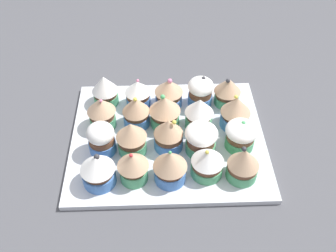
{
  "coord_description": "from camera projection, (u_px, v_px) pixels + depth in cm",
  "views": [
    {
      "loc": [
        -1.84,
        -53.57,
        59.82
      ],
      "look_at": [
        0.0,
        0.0,
        4.2
      ],
      "focal_mm": 40.55,
      "sensor_mm": 36.0,
      "label": 1
    }
  ],
  "objects": [
    {
      "name": "cupcake_5",
      "position": [
        101.0,
        138.0,
        0.74
      ],
      "size": [
        5.46,
        5.46,
        7.04
      ],
      "color": "#477AC6",
      "rests_on": "baking_tray"
    },
    {
      "name": "cupcake_17",
      "position": [
        169.0,
        92.0,
        0.84
      ],
      "size": [
        6.28,
        6.28,
        7.3
      ],
      "color": "#477AC6",
      "rests_on": "baking_tray"
    },
    {
      "name": "cupcake_8",
      "position": [
        201.0,
        138.0,
        0.74
      ],
      "size": [
        6.49,
        6.49,
        6.62
      ],
      "color": "#4C9E6B",
      "rests_on": "baking_tray"
    },
    {
      "name": "baking_tray",
      "position": [
        168.0,
        138.0,
        0.8
      ],
      "size": [
        40.13,
        33.21,
        1.2
      ],
      "color": "silver",
      "rests_on": "ground_plane"
    },
    {
      "name": "cupcake_6",
      "position": [
        131.0,
        137.0,
        0.74
      ],
      "size": [
        6.08,
        6.08,
        7.66
      ],
      "color": "#4C9E6B",
      "rests_on": "baking_tray"
    },
    {
      "name": "cupcake_2",
      "position": [
        170.0,
        166.0,
        0.69
      ],
      "size": [
        6.34,
        6.34,
        7.72
      ],
      "color": "#477AC6",
      "rests_on": "baking_tray"
    },
    {
      "name": "cupcake_1",
      "position": [
        133.0,
        166.0,
        0.69
      ],
      "size": [
        5.88,
        5.88,
        7.2
      ],
      "color": "#4C9E6B",
      "rests_on": "baking_tray"
    },
    {
      "name": "cupcake_4",
      "position": [
        243.0,
        164.0,
        0.7
      ],
      "size": [
        5.92,
        5.92,
        7.63
      ],
      "color": "#4C9E6B",
      "rests_on": "baking_tray"
    },
    {
      "name": "ground_plane",
      "position": [
        168.0,
        144.0,
        0.81
      ],
      "size": [
        180.0,
        180.0,
        3.0
      ],
      "primitive_type": "cube",
      "color": "#4C4C51"
    },
    {
      "name": "cupcake_15",
      "position": [
        105.0,
        89.0,
        0.84
      ],
      "size": [
        5.86,
        5.86,
        7.37
      ],
      "color": "#4C9E6B",
      "rests_on": "baking_tray"
    },
    {
      "name": "cupcake_16",
      "position": [
        138.0,
        93.0,
        0.84
      ],
      "size": [
        5.75,
        5.75,
        6.88
      ],
      "color": "#477AC6",
      "rests_on": "baking_tray"
    },
    {
      "name": "cupcake_7",
      "position": [
        171.0,
        134.0,
        0.75
      ],
      "size": [
        5.93,
        5.93,
        7.7
      ],
      "color": "#477AC6",
      "rests_on": "baking_tray"
    },
    {
      "name": "cupcake_10",
      "position": [
        102.0,
        112.0,
        0.79
      ],
      "size": [
        5.94,
        5.94,
        7.72
      ],
      "color": "#4C9E6B",
      "rests_on": "baking_tray"
    },
    {
      "name": "cupcake_11",
      "position": [
        136.0,
        111.0,
        0.79
      ],
      "size": [
        5.77,
        5.77,
        7.74
      ],
      "color": "#477AC6",
      "rests_on": "baking_tray"
    },
    {
      "name": "cupcake_18",
      "position": [
        200.0,
        92.0,
        0.84
      ],
      "size": [
        5.67,
        5.67,
        7.31
      ],
      "color": "#477AC6",
      "rests_on": "baking_tray"
    },
    {
      "name": "cupcake_12",
      "position": [
        165.0,
        111.0,
        0.79
      ],
      "size": [
        6.62,
        6.62,
        7.86
      ],
      "color": "#4C9E6B",
      "rests_on": "baking_tray"
    },
    {
      "name": "cupcake_19",
      "position": [
        228.0,
        91.0,
        0.84
      ],
      "size": [
        5.95,
        5.95,
        7.3
      ],
      "color": "#4C9E6B",
      "rests_on": "baking_tray"
    },
    {
      "name": "cupcake_13",
      "position": [
        199.0,
        113.0,
        0.79
      ],
      "size": [
        6.0,
        6.0,
        7.55
      ],
      "color": "#4C9E6B",
      "rests_on": "baking_tray"
    },
    {
      "name": "cupcake_0",
      "position": [
        98.0,
        170.0,
        0.69
      ],
      "size": [
        6.41,
        6.41,
        7.23
      ],
      "color": "#477AC6",
      "rests_on": "baking_tray"
    },
    {
      "name": "cupcake_3",
      "position": [
        207.0,
        162.0,
        0.7
      ],
      "size": [
        6.16,
        6.16,
        6.94
      ],
      "color": "#4C9E6B",
      "rests_on": "baking_tray"
    },
    {
      "name": "cupcake_9",
      "position": [
        241.0,
        135.0,
        0.75
      ],
      "size": [
        6.42,
        6.42,
        6.53
      ],
      "color": "#4C9E6B",
      "rests_on": "baking_tray"
    },
    {
      "name": "cupcake_14",
      "position": [
        236.0,
        111.0,
        0.79
      ],
      "size": [
        6.29,
        6.29,
        7.85
      ],
      "color": "#477AC6",
      "rests_on": "baking_tray"
    }
  ]
}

